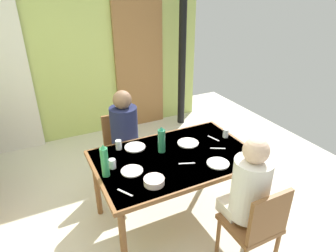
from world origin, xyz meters
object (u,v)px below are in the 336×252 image
(dining_table, at_px, (175,162))
(water_bottle_green_near, at_px, (162,140))
(person_far_diner, at_px, (125,129))
(serving_bowl_center, at_px, (154,181))
(water_bottle_green_far, at_px, (105,161))
(chair_near_diner, at_px, (256,225))
(chair_far_diner, at_px, (122,146))
(person_near_diner, at_px, (249,187))

(dining_table, distance_m, water_bottle_green_near, 0.25)
(person_far_diner, xyz_separation_m, serving_bowl_center, (-0.10, -1.00, 0.00))
(water_bottle_green_near, distance_m, water_bottle_green_far, 0.61)
(chair_near_diner, relative_size, chair_far_diner, 1.00)
(chair_far_diner, relative_size, water_bottle_green_near, 3.27)
(dining_table, xyz_separation_m, serving_bowl_center, (-0.35, -0.30, 0.10))
(person_near_diner, bearing_deg, serving_bowl_center, 147.89)
(dining_table, relative_size, person_far_diner, 1.95)
(dining_table, bearing_deg, water_bottle_green_far, -179.02)
(dining_table, distance_m, person_near_diner, 0.76)
(dining_table, distance_m, chair_near_diner, 0.91)
(water_bottle_green_far, bearing_deg, person_near_diner, -35.81)
(dining_table, xyz_separation_m, water_bottle_green_near, (-0.08, 0.13, 0.19))
(dining_table, xyz_separation_m, chair_near_diner, (0.29, -0.84, -0.19))
(dining_table, xyz_separation_m, person_far_diner, (-0.25, 0.70, 0.10))
(water_bottle_green_near, relative_size, water_bottle_green_far, 0.88)
(chair_far_diner, bearing_deg, dining_table, 106.92)
(person_far_diner, bearing_deg, serving_bowl_center, 84.41)
(dining_table, relative_size, serving_bowl_center, 8.84)
(dining_table, bearing_deg, serving_bowl_center, -139.66)
(chair_near_diner, height_order, person_far_diner, person_far_diner)
(person_far_diner, bearing_deg, dining_table, 109.97)
(water_bottle_green_near, distance_m, serving_bowl_center, 0.52)
(chair_far_diner, height_order, person_far_diner, person_far_diner)
(chair_near_diner, xyz_separation_m, person_far_diner, (-0.54, 1.54, 0.28))
(chair_near_diner, height_order, water_bottle_green_far, water_bottle_green_far)
(chair_far_diner, xyz_separation_m, water_bottle_green_near, (0.18, -0.70, 0.38))
(person_far_diner, height_order, serving_bowl_center, person_far_diner)
(chair_far_diner, bearing_deg, person_near_diner, 109.41)
(water_bottle_green_far, distance_m, serving_bowl_center, 0.44)
(serving_bowl_center, bearing_deg, water_bottle_green_near, 57.53)
(chair_far_diner, height_order, person_near_diner, person_near_diner)
(water_bottle_green_far, bearing_deg, chair_far_diner, 64.02)
(serving_bowl_center, bearing_deg, chair_near_diner, -40.05)
(dining_table, xyz_separation_m, chair_far_diner, (-0.25, 0.84, -0.19))
(person_near_diner, xyz_separation_m, person_far_diner, (-0.54, 1.40, 0.00))
(serving_bowl_center, bearing_deg, dining_table, 40.34)
(chair_far_diner, distance_m, serving_bowl_center, 1.18)
(person_far_diner, height_order, water_bottle_green_near, person_far_diner)
(person_near_diner, height_order, water_bottle_green_near, person_near_diner)
(chair_near_diner, relative_size, serving_bowl_center, 5.12)
(person_far_diner, distance_m, water_bottle_green_far, 0.83)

